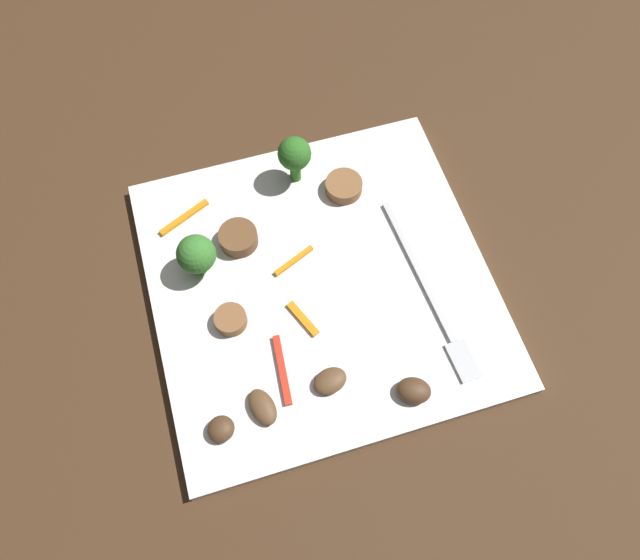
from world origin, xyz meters
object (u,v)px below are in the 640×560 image
sausage_slice_0 (238,238)px  mushroom_1 (263,407)px  sausage_slice_1 (344,186)px  mushroom_3 (414,390)px  pepper_strip_3 (184,217)px  mushroom_0 (330,381)px  pepper_strip_0 (303,319)px  sausage_slice_2 (231,320)px  mushroom_2 (221,429)px  plate (320,283)px  broccoli_floret_0 (294,155)px  pepper_strip_1 (294,261)px  pepper_strip_2 (282,370)px  broccoli_floret_1 (196,255)px  fork (433,300)px

sausage_slice_0 → mushroom_1: size_ratio=1.10×
sausage_slice_1 → mushroom_3: size_ratio=1.25×
mushroom_3 → pepper_strip_3: size_ratio=0.53×
sausage_slice_0 → mushroom_0: size_ratio=1.24×
sausage_slice_1 → pepper_strip_0: (0.12, -0.07, -0.00)m
pepper_strip_3 → sausage_slice_2: bearing=9.2°
mushroom_2 → sausage_slice_0: bearing=162.0°
plate → pepper_strip_3: 0.14m
mushroom_3 → sausage_slice_0: bearing=-150.0°
plate → mushroom_3: (0.12, 0.04, 0.01)m
pepper_strip_3 → sausage_slice_0: bearing=48.1°
mushroom_3 → pepper_strip_3: 0.26m
broccoli_floret_0 → mushroom_3: bearing=8.3°
pepper_strip_0 → mushroom_1: bearing=-38.7°
pepper_strip_1 → pepper_strip_3: 0.11m
sausage_slice_2 → pepper_strip_0: bearing=75.5°
sausage_slice_2 → mushroom_3: 0.16m
sausage_slice_2 → mushroom_1: 0.08m
sausage_slice_1 → pepper_strip_1: bearing=-47.6°
mushroom_3 → pepper_strip_1: bearing=-157.2°
broccoli_floret_0 → pepper_strip_3: (0.01, -0.11, -0.03)m
sausage_slice_2 → mushroom_1: bearing=5.2°
mushroom_3 → pepper_strip_2: mushroom_3 is taller
broccoli_floret_0 → mushroom_2: 0.25m
broccoli_floret_0 → mushroom_0: broccoli_floret_0 is taller
mushroom_2 → broccoli_floret_1: bearing=174.3°
mushroom_3 → broccoli_floret_1: bearing=-138.7°
plate → fork: bearing=61.7°
mushroom_3 → pepper_strip_1: (-0.14, -0.06, -0.00)m
pepper_strip_1 → broccoli_floret_0: bearing=163.1°
mushroom_2 → pepper_strip_1: mushroom_2 is taller
sausage_slice_1 → pepper_strip_1: size_ratio=0.83×
mushroom_0 → fork: bearing=112.2°
broccoli_floret_0 → mushroom_1: size_ratio=1.66×
sausage_slice_1 → mushroom_3: mushroom_3 is taller
mushroom_0 → pepper_strip_2: mushroom_0 is taller
sausage_slice_0 → mushroom_1: sausage_slice_0 is taller
broccoli_floret_1 → mushroom_2: bearing=-5.7°
broccoli_floret_1 → mushroom_0: 0.15m
plate → sausage_slice_2: size_ratio=10.64×
sausage_slice_0 → sausage_slice_1: sausage_slice_0 is taller
mushroom_2 → mushroom_3: 0.16m
fork → sausage_slice_1: 0.14m
mushroom_1 → mushroom_3: 0.12m
sausage_slice_2 → sausage_slice_0: bearing=161.7°
mushroom_0 → mushroom_2: (0.01, -0.09, 0.00)m
fork → pepper_strip_2: (0.02, -0.14, 0.00)m
pepper_strip_3 → broccoli_floret_0: bearing=97.3°
mushroom_0 → mushroom_3: (0.03, 0.06, 0.00)m
mushroom_3 → pepper_strip_2: size_ratio=0.47×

